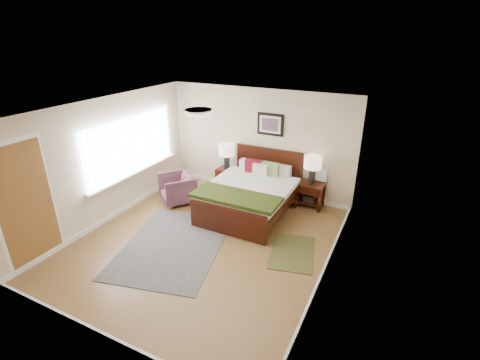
{
  "coord_description": "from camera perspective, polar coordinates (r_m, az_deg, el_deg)",
  "views": [
    {
      "loc": [
        3.05,
        -4.66,
        3.67
      ],
      "look_at": [
        0.37,
        0.75,
        1.05
      ],
      "focal_mm": 26.0,
      "sensor_mm": 36.0,
      "label": 1
    }
  ],
  "objects": [
    {
      "name": "lamp_right",
      "position": [
        7.61,
        11.86,
        2.53
      ],
      "size": [
        0.38,
        0.38,
        0.61
      ],
      "color": "black",
      "rests_on": "nightstand_right"
    },
    {
      "name": "rug_navy",
      "position": [
        6.43,
        8.62,
        -11.62
      ],
      "size": [
        1.0,
        1.29,
        0.01
      ],
      "primitive_type": "cube",
      "rotation": [
        0.0,
        0.0,
        0.23
      ],
      "color": "black",
      "rests_on": "ground"
    },
    {
      "name": "wall_art",
      "position": [
        7.89,
        4.99,
        9.08
      ],
      "size": [
        0.62,
        0.05,
        0.5
      ],
      "color": "black",
      "rests_on": "back_wall"
    },
    {
      "name": "back_wall",
      "position": [
        8.15,
        3.15,
        6.16
      ],
      "size": [
        4.5,
        0.04,
        2.5
      ],
      "primitive_type": "cube",
      "color": "beige",
      "rests_on": "ground"
    },
    {
      "name": "door",
      "position": [
        6.57,
        -31.67,
        -3.6
      ],
      "size": [
        0.06,
        1.0,
        2.18
      ],
      "color": "silver",
      "rests_on": "ground"
    },
    {
      "name": "lamp_left",
      "position": [
        8.34,
        -2.21,
        4.68
      ],
      "size": [
        0.38,
        0.38,
        0.61
      ],
      "color": "black",
      "rests_on": "nightstand_left"
    },
    {
      "name": "nightstand_right",
      "position": [
        7.85,
        11.44,
        -1.99
      ],
      "size": [
        0.58,
        0.44,
        0.58
      ],
      "color": "#341007",
      "rests_on": "ground"
    },
    {
      "name": "nightstand_left",
      "position": [
        8.52,
        -2.21,
        1.09
      ],
      "size": [
        0.46,
        0.41,
        0.55
      ],
      "color": "#341007",
      "rests_on": "ground"
    },
    {
      "name": "window",
      "position": [
        7.84,
        -17.3,
        5.39
      ],
      "size": [
        0.11,
        2.72,
        1.32
      ],
      "color": "silver",
      "rests_on": "left_wall"
    },
    {
      "name": "bed",
      "position": [
        7.41,
        1.75,
        -1.63
      ],
      "size": [
        1.75,
        2.12,
        1.14
      ],
      "color": "#341007",
      "rests_on": "ground"
    },
    {
      "name": "ceil_fixture",
      "position": [
        5.7,
        -6.84,
        11.09
      ],
      "size": [
        0.44,
        0.44,
        0.08
      ],
      "color": "white",
      "rests_on": "ceiling"
    },
    {
      "name": "front_wall",
      "position": [
        4.45,
        -24.05,
        -11.81
      ],
      "size": [
        4.5,
        0.04,
        2.5
      ],
      "primitive_type": "cube",
      "color": "beige",
      "rests_on": "ground"
    },
    {
      "name": "right_wall",
      "position": [
        5.31,
        14.77,
        -4.51
      ],
      "size": [
        0.04,
        5.0,
        2.5
      ],
      "primitive_type": "cube",
      "color": "beige",
      "rests_on": "ground"
    },
    {
      "name": "left_wall",
      "position": [
        7.46,
        -21.09,
        2.92
      ],
      "size": [
        0.04,
        5.0,
        2.5
      ],
      "primitive_type": "cube",
      "color": "beige",
      "rests_on": "ground"
    },
    {
      "name": "ceiling",
      "position": [
        5.69,
        -6.86,
        11.43
      ],
      "size": [
        4.5,
        5.0,
        0.02
      ],
      "primitive_type": "cube",
      "color": "white",
      "rests_on": "back_wall"
    },
    {
      "name": "rug_persian",
      "position": [
        6.65,
        -10.89,
        -10.47
      ],
      "size": [
        2.24,
        2.77,
        0.01
      ],
      "primitive_type": "cube",
      "rotation": [
        0.0,
        0.0,
        0.23
      ],
      "color": "#0C1C40",
      "rests_on": "ground"
    },
    {
      "name": "armchair",
      "position": [
        8.06,
        -10.21,
        -1.39
      ],
      "size": [
        1.02,
        1.02,
        0.67
      ],
      "primitive_type": "imported",
      "rotation": [
        0.0,
        0.0,
        -0.67
      ],
      "color": "#5A313E",
      "rests_on": "ground"
    },
    {
      "name": "floor",
      "position": [
        6.67,
        -5.82,
        -10.06
      ],
      "size": [
        5.0,
        5.0,
        0.0
      ],
      "primitive_type": "plane",
      "color": "olive",
      "rests_on": "ground"
    }
  ]
}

